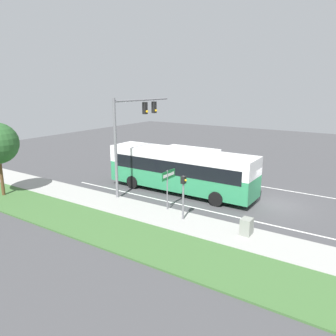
# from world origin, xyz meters

# --- Properties ---
(ground_plane) EXTENTS (80.00, 80.00, 0.00)m
(ground_plane) POSITION_xyz_m (0.00, 0.00, 0.00)
(ground_plane) COLOR #424244
(sidewalk) EXTENTS (2.80, 80.00, 0.12)m
(sidewalk) POSITION_xyz_m (-6.20, 0.00, 0.06)
(sidewalk) COLOR #9E9E99
(sidewalk) RESTS_ON ground_plane
(grass_verge) EXTENTS (3.60, 80.00, 0.10)m
(grass_verge) POSITION_xyz_m (-9.40, 0.00, 0.05)
(grass_verge) COLOR #3D6633
(grass_verge) RESTS_ON ground_plane
(lane_divider_near) EXTENTS (0.14, 30.00, 0.01)m
(lane_divider_near) POSITION_xyz_m (-3.60, 0.00, 0.00)
(lane_divider_near) COLOR silver
(lane_divider_near) RESTS_ON ground_plane
(lane_divider_far) EXTENTS (0.14, 30.00, 0.01)m
(lane_divider_far) POSITION_xyz_m (3.60, 0.00, 0.00)
(lane_divider_far) COLOR silver
(lane_divider_far) RESTS_ON ground_plane
(bus) EXTENTS (2.77, 11.68, 3.49)m
(bus) POSITION_xyz_m (-1.28, 6.70, 1.91)
(bus) COLOR #2D8956
(bus) RESTS_ON ground_plane
(signal_gantry) EXTENTS (6.56, 0.41, 7.14)m
(signal_gantry) POSITION_xyz_m (-3.16, 9.68, 5.08)
(signal_gantry) COLOR slate
(signal_gantry) RESTS_ON ground_plane
(pedestrian_signal) EXTENTS (0.28, 0.34, 2.80)m
(pedestrian_signal) POSITION_xyz_m (-5.93, 3.65, 1.93)
(pedestrian_signal) COLOR slate
(pedestrian_signal) RESTS_ON ground_plane
(street_sign) EXTENTS (1.48, 0.08, 2.73)m
(street_sign) POSITION_xyz_m (-4.98, 5.35, 1.99)
(street_sign) COLOR slate
(street_sign) RESTS_ON ground_plane
(utility_cabinet) EXTENTS (0.67, 0.55, 0.91)m
(utility_cabinet) POSITION_xyz_m (-5.85, -0.27, 0.57)
(utility_cabinet) COLOR gray
(utility_cabinet) RESTS_ON sidewalk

